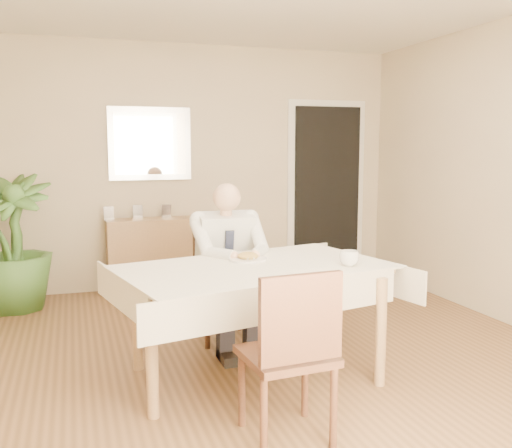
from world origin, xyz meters
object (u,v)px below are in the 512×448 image
object	(u,v)px
chair_far	(221,277)
potted_palm	(13,243)
dining_table	(255,279)
coffee_mug	(349,258)
sideboard	(155,255)
chair_near	(292,347)
seated_man	(230,258)

from	to	relation	value
chair_far	potted_palm	bearing A→B (deg)	133.28
dining_table	chair_far	distance (m)	0.90
chair_far	coffee_mug	bearing A→B (deg)	-69.10
dining_table	coffee_mug	distance (m)	0.62
dining_table	chair_far	size ratio (longest dim) A/B	2.22
coffee_mug	dining_table	bearing A→B (deg)	162.07
chair_far	sideboard	world-z (taller)	chair_far
chair_near	potted_palm	distance (m)	3.47
dining_table	seated_man	world-z (taller)	seated_man
chair_far	potted_palm	world-z (taller)	potted_palm
dining_table	chair_near	xyz separation A→B (m)	(-0.09, -0.88, -0.15)
dining_table	coffee_mug	xyz separation A→B (m)	(0.58, -0.19, 0.13)
potted_palm	seated_man	bearing A→B (deg)	-44.55
chair_near	potted_palm	bearing A→B (deg)	112.12
sideboard	seated_man	bearing A→B (deg)	-81.47
seated_man	coffee_mug	size ratio (longest dim) A/B	10.02
dining_table	chair_near	bearing A→B (deg)	-108.09
dining_table	sideboard	size ratio (longest dim) A/B	2.00
sideboard	potted_palm	bearing A→B (deg)	-168.63
sideboard	chair_far	bearing A→B (deg)	-79.90
dining_table	potted_palm	xyz separation A→B (m)	(-1.65, 2.21, -0.03)
coffee_mug	sideboard	size ratio (longest dim) A/B	0.13
seated_man	potted_palm	bearing A→B (deg)	135.45
sideboard	potted_palm	distance (m)	1.39
sideboard	chair_near	bearing A→B (deg)	-86.86
seated_man	coffee_mug	distance (m)	0.98
chair_far	sideboard	bearing A→B (deg)	93.05
chair_far	sideboard	xyz separation A→B (m)	(-0.31, 1.62, -0.10)
chair_near	seated_man	bearing A→B (deg)	82.05
chair_far	dining_table	bearing A→B (deg)	-97.66
sideboard	potted_palm	world-z (taller)	potted_palm
chair_near	coffee_mug	world-z (taller)	chair_near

